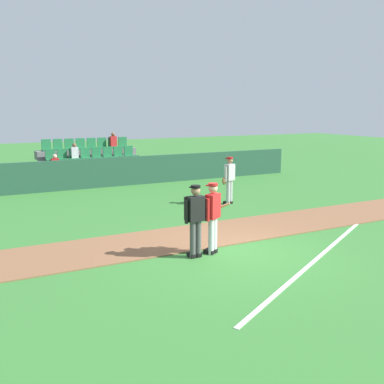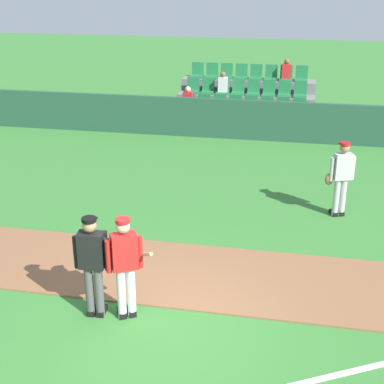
% 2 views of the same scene
% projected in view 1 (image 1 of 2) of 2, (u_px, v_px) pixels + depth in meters
% --- Properties ---
extents(ground_plane, '(80.00, 80.00, 0.00)m').
position_uv_depth(ground_plane, '(235.00, 252.00, 11.49)').
color(ground_plane, '#387A33').
extents(infield_dirt_path, '(28.00, 2.32, 0.03)m').
position_uv_depth(infield_dirt_path, '(202.00, 235.00, 12.92)').
color(infield_dirt_path, brown).
rests_on(infield_dirt_path, ground).
extents(foul_line_chalk, '(10.52, 5.95, 0.01)m').
position_uv_depth(foul_line_chalk, '(338.00, 240.00, 12.45)').
color(foul_line_chalk, white).
rests_on(foul_line_chalk, ground).
extents(dugout_fence, '(20.00, 0.16, 1.32)m').
position_uv_depth(dugout_fence, '(104.00, 173.00, 20.67)').
color(dugout_fence, '#234C38').
rests_on(dugout_fence, ground).
extents(stadium_bleachers, '(5.00, 2.95, 2.30)m').
position_uv_depth(stadium_bleachers, '(92.00, 169.00, 22.30)').
color(stadium_bleachers, slate).
rests_on(stadium_bleachers, ground).
extents(batter_red_jersey, '(0.74, 0.70, 1.76)m').
position_uv_depth(batter_red_jersey, '(213.00, 215.00, 11.19)').
color(batter_red_jersey, silver).
rests_on(batter_red_jersey, ground).
extents(umpire_home_plate, '(0.59, 0.32, 1.76)m').
position_uv_depth(umpire_home_plate, '(195.00, 217.00, 10.90)').
color(umpire_home_plate, '#4C4C4C').
rests_on(umpire_home_plate, ground).
extents(runner_grey_jersey, '(0.66, 0.41, 1.76)m').
position_uv_depth(runner_grey_jersey, '(229.00, 179.00, 16.98)').
color(runner_grey_jersey, '#B2B2B2').
rests_on(runner_grey_jersey, ground).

